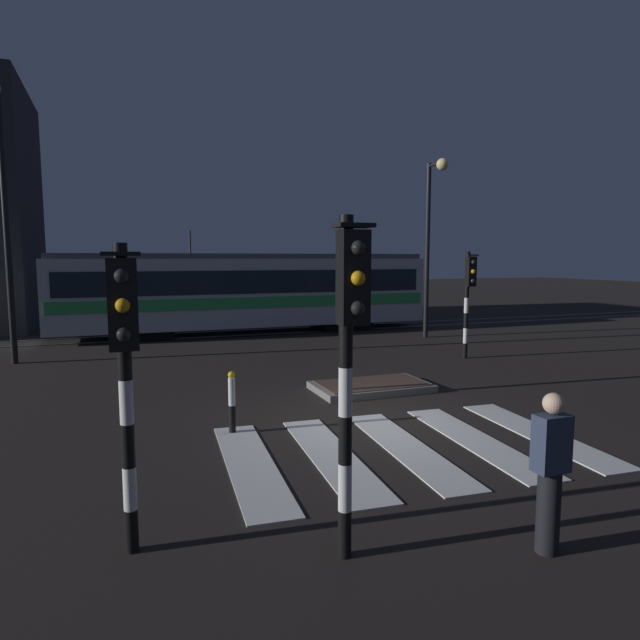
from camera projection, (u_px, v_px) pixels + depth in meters
ground_plane at (365, 421)px, 10.28m from camera, size 120.00×120.00×0.00m
rail_near at (234, 336)px, 21.56m from camera, size 80.00×0.12×0.03m
rail_far at (227, 331)px, 22.89m from camera, size 80.00×0.12×0.03m
crosswalk_zebra at (406, 448)px, 8.83m from camera, size 6.04×4.13×0.02m
traffic_island at (371, 387)px, 12.70m from camera, size 2.67×1.54×0.18m
traffic_light_corner_far_right at (469, 288)px, 16.45m from camera, size 0.36×0.42×3.27m
traffic_light_corner_near_left at (124, 354)px, 5.41m from camera, size 0.36×0.42×3.22m
traffic_light_median_centre at (346, 292)px, 11.70m from camera, size 0.36×0.42×3.56m
traffic_light_kerb_mid_left at (349, 338)px, 5.29m from camera, size 0.36×0.42×3.49m
street_lamp_trackside_right at (431, 226)px, 20.49m from camera, size 0.44×1.21×6.66m
street_lamp_trackside_left at (3, 194)px, 15.17m from camera, size 0.44×1.21×7.75m
tram at (247, 291)px, 22.28m from camera, size 15.25×2.58×4.15m
pedestrian_waiting_at_kerb at (550, 472)px, 5.62m from camera, size 0.36×0.24×1.71m
bollard_island_edge at (232, 402)px, 9.53m from camera, size 0.12×0.12×1.11m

